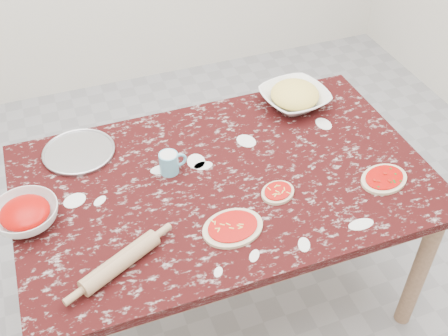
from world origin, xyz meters
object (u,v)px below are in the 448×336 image
worktable (224,193)px  sauce_bowl (26,215)px  cheese_bowl (294,98)px  flour_mug (170,162)px  pizza_tray (79,152)px  rolling_pin (120,262)px

worktable → sauce_bowl: bearing=178.4°
cheese_bowl → flour_mug: bearing=-159.9°
worktable → cheese_bowl: 0.60m
pizza_tray → rolling_pin: bearing=-86.7°
worktable → flour_mug: size_ratio=14.16×
cheese_bowl → sauce_bowl: bearing=-164.9°
pizza_tray → cheese_bowl: bearing=0.3°
flour_mug → rolling_pin: 0.49m
cheese_bowl → rolling_pin: (-0.94, -0.64, -0.01)m
pizza_tray → rolling_pin: size_ratio=0.96×
worktable → pizza_tray: size_ratio=5.57×
sauce_bowl → cheese_bowl: bearing=15.1°
pizza_tray → sauce_bowl: 0.40m
flour_mug → sauce_bowl: bearing=-171.0°
flour_mug → worktable: bearing=-30.2°
worktable → sauce_bowl: (-0.74, 0.02, 0.12)m
worktable → rolling_pin: bearing=-148.0°
pizza_tray → rolling_pin: rolling_pin is taller
pizza_tray → cheese_bowl: 0.98m
flour_mug → pizza_tray: bearing=143.8°
worktable → cheese_bowl: cheese_bowl is taller
sauce_bowl → flour_mug: flour_mug is taller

